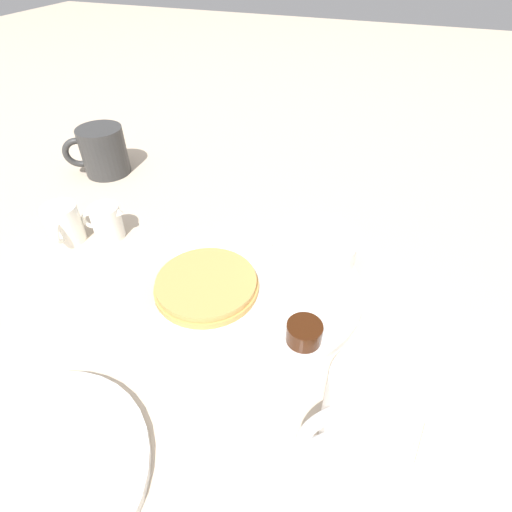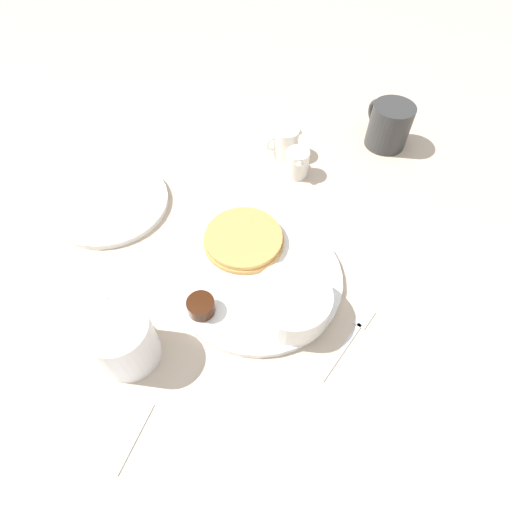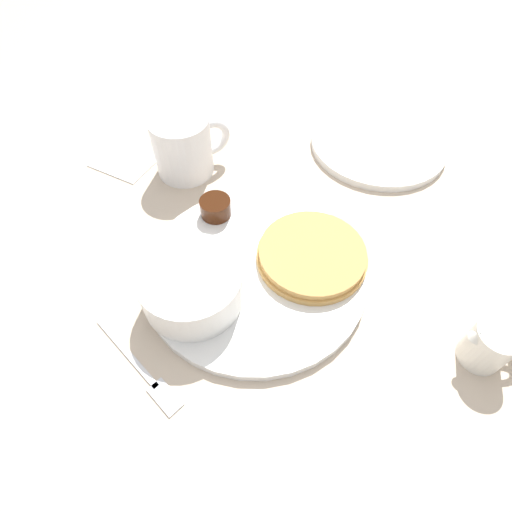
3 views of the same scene
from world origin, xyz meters
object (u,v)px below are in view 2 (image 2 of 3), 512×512
creamer_pitcher_far (286,142)px  second_mug (389,125)px  plate (258,277)px  fork (354,333)px  coffee_mug (124,340)px  bowl (292,302)px  creamer_pitcher_near (297,163)px

creamer_pitcher_far → second_mug: second_mug is taller
plate → fork: (-0.07, -0.17, -0.00)m
coffee_mug → creamer_pitcher_far: 0.53m
plate → fork: plate is taller
creamer_pitcher_far → plate: bearing=179.9°
bowl → fork: bowl is taller
plate → second_mug: (0.41, -0.21, 0.04)m
second_mug → plate: bearing=152.6°
second_mug → creamer_pitcher_near: bearing=126.9°
creamer_pitcher_near → second_mug: (0.14, -0.18, 0.02)m
bowl → creamer_pitcher_far: bearing=9.2°
bowl → creamer_pitcher_near: bearing=5.5°
bowl → second_mug: (0.47, -0.15, 0.01)m
coffee_mug → creamer_pitcher_near: size_ratio=1.53×
bowl → second_mug: size_ratio=1.07×
plate → coffee_mug: (-0.17, 0.16, 0.04)m
plate → second_mug: 0.47m
coffee_mug → plate: bearing=-44.5°
coffee_mug → second_mug: second_mug is taller
creamer_pitcher_far → second_mug: (0.08, -0.21, 0.01)m
bowl → fork: size_ratio=0.87×
fork → second_mug: size_ratio=1.23×
plate → fork: bearing=-114.1°
coffee_mug → creamer_pitcher_far: bearing=-18.2°
fork → plate: bearing=65.9°
bowl → creamer_pitcher_near: (0.33, 0.03, -0.01)m
bowl → fork: bearing=-99.1°
coffee_mug → fork: 0.35m
plate → bowl: size_ratio=2.37×
bowl → second_mug: bearing=-17.7°
coffee_mug → second_mug: bearing=-33.1°
creamer_pitcher_far → fork: creamer_pitcher_far is taller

